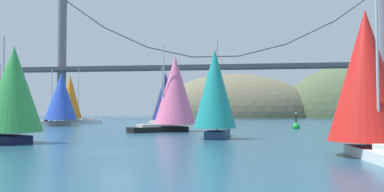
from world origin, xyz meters
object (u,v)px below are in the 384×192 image
object	(u,v)px
sailboat_red_spinnaker	(367,79)
sailboat_orange_sail	(71,98)
sailboat_blue_spinnaker	(60,98)
sailboat_pink_spinnaker	(174,92)
sailboat_teal_sail	(215,92)
sailboat_green_sail	(12,92)
sailboat_navy_sail	(165,98)
channel_buoy	(296,126)
sailboat_scarlet_sail	(7,99)

from	to	relation	value
sailboat_red_spinnaker	sailboat_orange_sail	size ratio (longest dim) A/B	0.84
sailboat_blue_spinnaker	sailboat_pink_spinnaker	size ratio (longest dim) A/B	0.92
sailboat_red_spinnaker	sailboat_pink_spinnaker	size ratio (longest dim) A/B	0.92
sailboat_orange_sail	sailboat_teal_sail	world-z (taller)	sailboat_orange_sail
sailboat_red_spinnaker	sailboat_teal_sail	bearing A→B (deg)	126.31
sailboat_green_sail	sailboat_blue_spinnaker	world-z (taller)	sailboat_blue_spinnaker
sailboat_navy_sail	sailboat_green_sail	world-z (taller)	sailboat_navy_sail
sailboat_red_spinnaker	sailboat_orange_sail	xyz separation A→B (m)	(-42.78, 54.05, 0.86)
channel_buoy	sailboat_teal_sail	bearing A→B (deg)	-115.48
sailboat_teal_sail	sailboat_pink_spinnaker	xyz separation A→B (m)	(-6.03, 12.18, 0.64)
sailboat_navy_sail	sailboat_pink_spinnaker	distance (m)	20.81
sailboat_red_spinnaker	channel_buoy	distance (m)	35.16
sailboat_pink_spinnaker	sailboat_red_spinnaker	bearing A→B (deg)	-58.23
sailboat_scarlet_sail	sailboat_blue_spinnaker	size ratio (longest dim) A/B	0.91
sailboat_pink_spinnaker	channel_buoy	distance (m)	19.65
sailboat_scarlet_sail	sailboat_red_spinnaker	bearing A→B (deg)	-31.09
channel_buoy	sailboat_blue_spinnaker	bearing A→B (deg)	171.41
sailboat_orange_sail	sailboat_red_spinnaker	bearing A→B (deg)	-51.64
sailboat_red_spinnaker	sailboat_orange_sail	bearing A→B (deg)	128.36
sailboat_pink_spinnaker	sailboat_navy_sail	bearing A→B (deg)	104.40
sailboat_navy_sail	sailboat_orange_sail	size ratio (longest dim) A/B	0.88
sailboat_blue_spinnaker	sailboat_green_sail	bearing A→B (deg)	-69.38
sailboat_orange_sail	sailboat_pink_spinnaker	bearing A→B (deg)	-46.70
sailboat_pink_spinnaker	channel_buoy	bearing A→B (deg)	30.45
sailboat_orange_sail	sailboat_navy_sail	bearing A→B (deg)	-21.50
sailboat_navy_sail	sailboat_orange_sail	world-z (taller)	sailboat_orange_sail
sailboat_green_sail	sailboat_teal_sail	bearing A→B (deg)	24.87
sailboat_teal_sail	channel_buoy	xyz separation A→B (m)	(10.41, 21.85, -4.05)
sailboat_red_spinnaker	sailboat_blue_spinnaker	world-z (taller)	sailboat_blue_spinnaker
sailboat_scarlet_sail	channel_buoy	distance (m)	39.68
sailboat_green_sail	sailboat_scarlet_sail	bearing A→B (deg)	124.27
sailboat_scarlet_sail	sailboat_orange_sail	distance (m)	32.65
sailboat_orange_sail	sailboat_teal_sail	xyz separation A→B (m)	(33.18, -40.99, -0.88)
sailboat_blue_spinnaker	channel_buoy	size ratio (longest dim) A/B	3.77
sailboat_blue_spinnaker	sailboat_red_spinnaker	bearing A→B (deg)	-46.61
sailboat_red_spinnaker	channel_buoy	size ratio (longest dim) A/B	3.77
sailboat_red_spinnaker	sailboat_navy_sail	bearing A→B (deg)	114.62
sailboat_navy_sail	sailboat_blue_spinnaker	distance (m)	18.40
channel_buoy	sailboat_red_spinnaker	bearing A→B (deg)	-91.34
sailboat_green_sail	sailboat_pink_spinnaker	xyz separation A→B (m)	(9.78, 19.51, 0.93)
sailboat_teal_sail	sailboat_pink_spinnaker	world-z (taller)	sailboat_pink_spinnaker
sailboat_green_sail	sailboat_teal_sail	world-z (taller)	sailboat_teal_sail
sailboat_navy_sail	sailboat_teal_sail	bearing A→B (deg)	-70.88
sailboat_navy_sail	sailboat_scarlet_sail	bearing A→B (deg)	-123.91
sailboat_red_spinnaker	sailboat_teal_sail	world-z (taller)	sailboat_red_spinnaker
sailboat_blue_spinnaker	sailboat_teal_sail	size ratio (longest dim) A/B	1.04
sailboat_scarlet_sail	sailboat_pink_spinnaker	bearing A→B (deg)	8.76
sailboat_green_sail	channel_buoy	distance (m)	39.42
sailboat_blue_spinnaker	channel_buoy	world-z (taller)	sailboat_blue_spinnaker
channel_buoy	sailboat_pink_spinnaker	bearing A→B (deg)	-149.55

